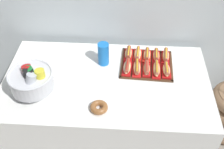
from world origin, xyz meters
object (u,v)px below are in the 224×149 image
at_px(serving_tray, 146,65).
at_px(punch_bowl, 32,80).
at_px(hot_dog_7, 147,55).
at_px(hot_dog_8, 156,56).
at_px(hot_dog_2, 147,69).
at_px(buffet_table, 107,111).
at_px(hot_dog_5, 128,54).
at_px(hot_dog_3, 156,69).
at_px(hot_dog_4, 166,70).
at_px(hot_dog_1, 137,68).
at_px(hot_dog_0, 127,67).
at_px(donut, 99,107).
at_px(cup_stack, 103,54).
at_px(hot_dog_9, 166,56).
at_px(hot_dog_6, 138,54).

xyz_separation_m(serving_tray, punch_bowl, (-0.80, -0.36, 0.13)).
bearing_deg(hot_dog_7, hot_dog_8, -2.74).
bearing_deg(hot_dog_2, buffet_table, -160.89).
height_order(hot_dog_2, hot_dog_5, hot_dog_5).
bearing_deg(hot_dog_8, hot_dog_5, 177.26).
bearing_deg(hot_dog_3, hot_dog_8, 87.26).
relative_size(hot_dog_4, hot_dog_5, 0.94).
bearing_deg(hot_dog_7, hot_dog_1, -117.18).
height_order(hot_dog_0, hot_dog_3, same).
bearing_deg(hot_dog_7, hot_dog_0, -135.01).
height_order(hot_dog_1, hot_dog_5, hot_dog_5).
distance_m(hot_dog_2, donut, 0.51).
bearing_deg(hot_dog_4, serving_tray, 148.45).
distance_m(hot_dog_4, cup_stack, 0.50).
height_order(hot_dog_9, punch_bowl, punch_bowl).
distance_m(hot_dog_4, hot_dog_7, 0.22).
bearing_deg(hot_dog_4, hot_dog_8, 111.71).
xyz_separation_m(serving_tray, cup_stack, (-0.34, 0.00, 0.09)).
bearing_deg(hot_dog_0, serving_tray, 26.07).
relative_size(serving_tray, hot_dog_8, 2.67).
xyz_separation_m(hot_dog_2, hot_dog_3, (0.07, -0.00, 0.00)).
bearing_deg(hot_dog_0, hot_dog_3, -2.74).
relative_size(hot_dog_0, hot_dog_1, 0.96).
distance_m(hot_dog_0, hot_dog_1, 0.08).
xyz_separation_m(buffet_table, hot_dog_3, (0.38, 0.10, 0.40)).
height_order(serving_tray, hot_dog_8, hot_dog_8).
bearing_deg(cup_stack, hot_dog_9, 8.23).
bearing_deg(hot_dog_6, serving_tray, -50.46).
relative_size(hot_dog_1, donut, 1.49).
bearing_deg(donut, hot_dog_8, 53.30).
bearing_deg(hot_dog_6, hot_dog_2, -68.29).
bearing_deg(hot_dog_3, buffet_table, -164.98).
bearing_deg(donut, hot_dog_5, 71.57).
bearing_deg(cup_stack, hot_dog_3, -12.21).
bearing_deg(buffet_table, cup_stack, 100.53).
bearing_deg(hot_dog_1, buffet_table, -154.55).
distance_m(hot_dog_0, donut, 0.44).
bearing_deg(hot_dog_6, hot_dog_4, -38.99).
relative_size(serving_tray, cup_stack, 2.27).
xyz_separation_m(punch_bowl, donut, (0.47, -0.12, -0.12)).
xyz_separation_m(hot_dog_0, hot_dog_4, (0.30, -0.01, -0.00)).
bearing_deg(hot_dog_4, hot_dog_2, 177.26).
xyz_separation_m(hot_dog_1, hot_dog_6, (0.01, 0.16, 0.00)).
bearing_deg(hot_dog_5, hot_dog_7, -2.74).
bearing_deg(hot_dog_0, hot_dog_7, 44.99).
distance_m(hot_dog_7, hot_dog_8, 0.08).
height_order(hot_dog_4, hot_dog_6, hot_dog_6).
xyz_separation_m(punch_bowl, cup_stack, (0.46, 0.36, -0.04)).
height_order(buffet_table, hot_dog_9, hot_dog_9).
distance_m(hot_dog_4, hot_dog_5, 0.34).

